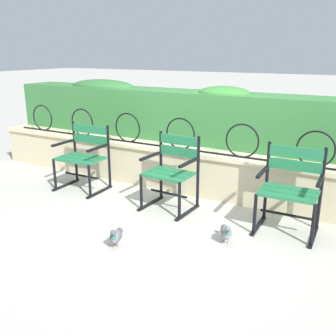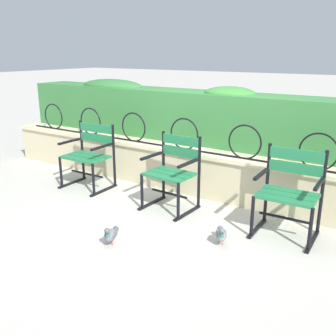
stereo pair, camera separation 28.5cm
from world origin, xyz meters
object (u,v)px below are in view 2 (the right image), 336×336
pigeon_far_side (111,234)px  park_chair_centre (173,170)px  park_chair_left (90,154)px  pigeon_near_chairs (221,234)px  park_chair_right (290,191)px

pigeon_far_side → park_chair_centre: bearing=90.5°
park_chair_left → pigeon_near_chairs: 2.38m
park_chair_right → pigeon_far_side: 1.85m
park_chair_left → park_chair_centre: (1.38, -0.01, -0.00)m
park_chair_centre → pigeon_near_chairs: park_chair_centre is taller
park_chair_right → pigeon_near_chairs: size_ratio=3.32×
pigeon_near_chairs → pigeon_far_side: bearing=-146.3°
park_chair_centre → pigeon_near_chairs: size_ratio=3.28×
park_chair_left → park_chair_right: 2.74m
park_chair_right → pigeon_near_chairs: park_chair_right is taller
park_chair_centre → park_chair_left: bearing=179.6°
park_chair_left → park_chair_right: (2.74, 0.05, 0.00)m
pigeon_near_chairs → park_chair_centre: bearing=149.4°
park_chair_centre → pigeon_far_side: size_ratio=3.13×
park_chair_right → pigeon_far_side: (-1.36, -1.20, -0.36)m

